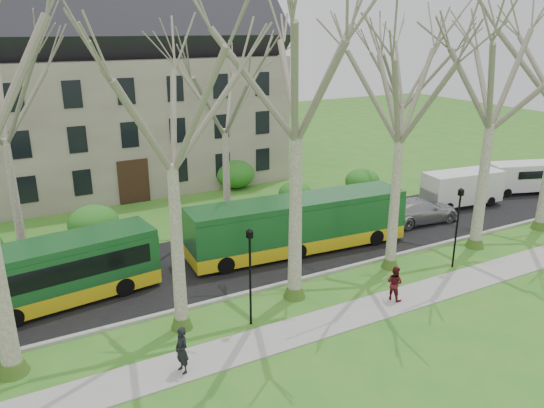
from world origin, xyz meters
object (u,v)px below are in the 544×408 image
at_px(pedestrian_a, 182,350).
at_px(pedestrian_b, 395,283).
at_px(bus_lead, 18,281).
at_px(van_b, 522,178).
at_px(van_a, 462,189).
at_px(bus_follow, 299,224).
at_px(sedan, 419,210).

xyz_separation_m(pedestrian_a, pedestrian_b, (10.51, 0.54, -0.07)).
distance_m(bus_lead, van_b, 35.25).
relative_size(bus_lead, van_b, 2.29).
distance_m(van_a, pedestrian_a, 25.55).
xyz_separation_m(bus_lead, pedestrian_b, (15.34, -6.99, -0.70)).
height_order(bus_follow, pedestrian_a, bus_follow).
bearing_deg(van_a, pedestrian_a, -152.36).
xyz_separation_m(bus_lead, pedestrian_a, (4.82, -7.53, -0.62)).
xyz_separation_m(van_a, van_b, (6.46, 0.02, -0.07)).
bearing_deg(pedestrian_a, sedan, 100.17).
relative_size(sedan, van_a, 0.96).
height_order(bus_lead, van_b, bus_lead).
distance_m(sedan, van_b, 11.58).
height_order(van_a, van_b, van_a).
bearing_deg(pedestrian_a, van_b, 94.11).
relative_size(sedan, van_b, 1.02).
bearing_deg(van_b, sedan, -155.73).
height_order(bus_lead, pedestrian_b, bus_lead).
bearing_deg(pedestrian_a, van_a, 98.18).
distance_m(bus_follow, van_b, 20.83).
bearing_deg(pedestrian_b, bus_lead, 46.92).
bearing_deg(pedestrian_b, van_a, -76.54).
relative_size(bus_follow, van_a, 2.23).
height_order(van_a, pedestrian_b, van_a).
bearing_deg(van_a, bus_lead, -170.02).
xyz_separation_m(van_a, pedestrian_a, (-23.93, -8.94, -0.33)).
bearing_deg(pedestrian_b, pedestrian_a, 74.35).
relative_size(van_b, pedestrian_a, 2.95).
relative_size(van_a, pedestrian_b, 3.42).
height_order(sedan, van_b, van_b).
height_order(bus_lead, sedan, bus_lead).
height_order(bus_follow, van_a, bus_follow).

